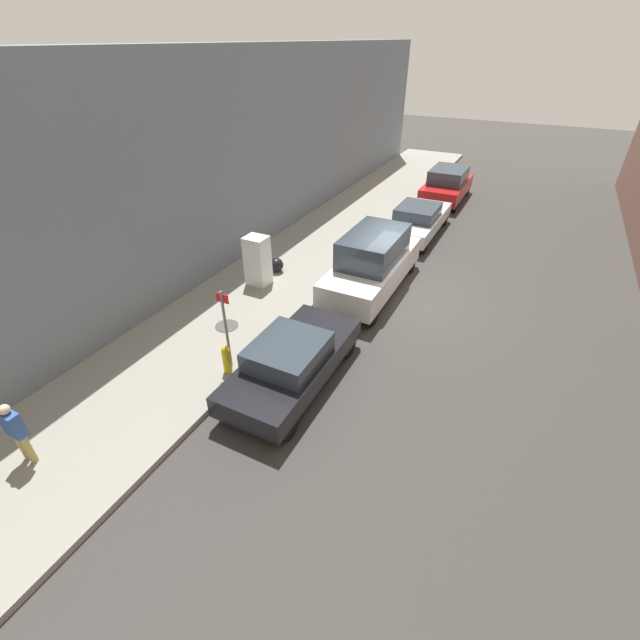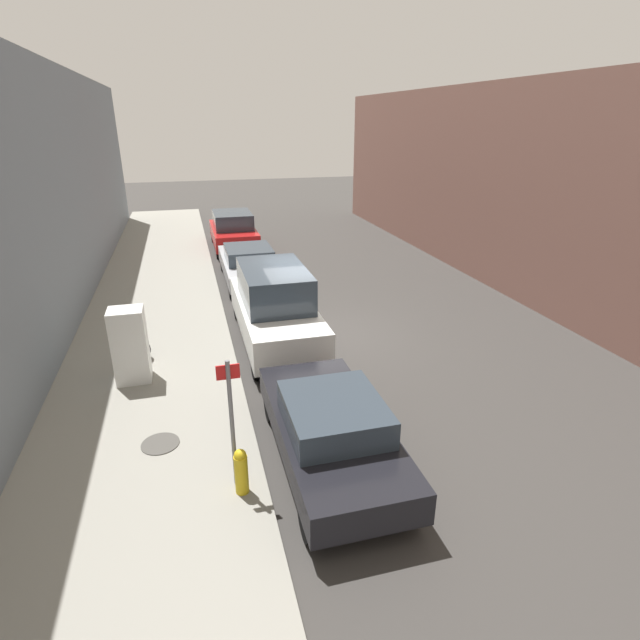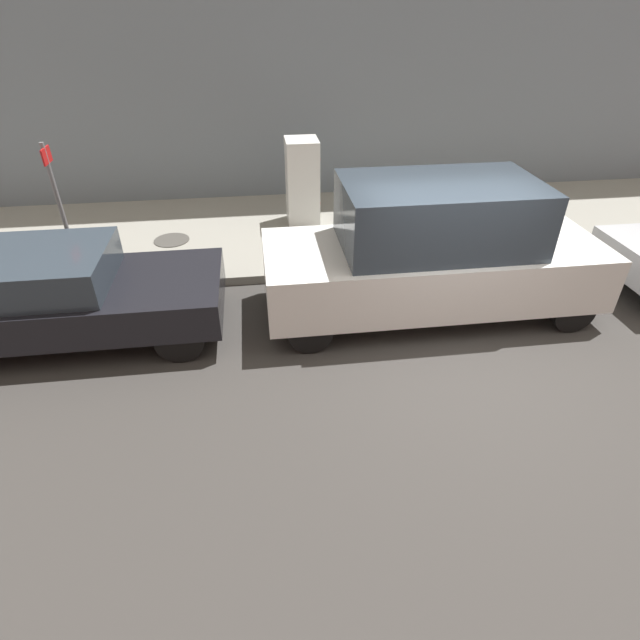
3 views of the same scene
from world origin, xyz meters
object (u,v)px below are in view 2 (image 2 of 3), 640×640
object	(u,v)px
parked_sedan_dark	(331,429)
parked_suv_red	(233,230)
street_sign_post	(231,417)
parked_sedan_silver	(249,263)
fire_hydrant	(241,471)
parked_van_white	(275,306)
discarded_refrigerator	(130,345)
trash_bag	(140,350)

from	to	relation	value
parked_sedan_dark	parked_suv_red	world-z (taller)	parked_suv_red
street_sign_post	parked_sedan_silver	world-z (taller)	street_sign_post
fire_hydrant	parked_van_white	bearing A→B (deg)	74.71
parked_suv_red	parked_sedan_silver	bearing A→B (deg)	-90.00
fire_hydrant	parked_sedan_dark	size ratio (longest dim) A/B	0.18
parked_sedan_dark	parked_sedan_silver	size ratio (longest dim) A/B	0.93
street_sign_post	parked_sedan_silver	distance (m)	11.58
street_sign_post	discarded_refrigerator	bearing A→B (deg)	114.31
street_sign_post	fire_hydrant	size ratio (longest dim) A/B	2.80
parked_sedan_silver	parked_suv_red	bearing A→B (deg)	90.00
parked_sedan_dark	parked_van_white	distance (m)	5.51
fire_hydrant	parked_sedan_silver	bearing A→B (deg)	81.94
parked_suv_red	street_sign_post	bearing A→B (deg)	-95.82
street_sign_post	fire_hydrant	bearing A→B (deg)	-72.54
parked_sedan_dark	parked_sedan_silver	distance (m)	11.12
trash_bag	parked_sedan_dark	distance (m)	6.07
parked_sedan_silver	parked_suv_red	xyz separation A→B (m)	(-0.00, 5.48, 0.14)
parked_van_white	parked_sedan_silver	size ratio (longest dim) A/B	1.07
trash_bag	parked_suv_red	size ratio (longest dim) A/B	0.12
parked_van_white	parked_sedan_silver	bearing A→B (deg)	90.00
discarded_refrigerator	parked_sedan_dark	size ratio (longest dim) A/B	0.39
street_sign_post	trash_bag	size ratio (longest dim) A/B	4.27
discarded_refrigerator	trash_bag	bearing A→B (deg)	86.35
street_sign_post	parked_sedan_silver	size ratio (longest dim) A/B	0.48
street_sign_post	fire_hydrant	xyz separation A→B (m)	(0.07, -0.23, -0.87)
parked_sedan_dark	trash_bag	bearing A→B (deg)	125.79
trash_bag	street_sign_post	bearing A→B (deg)	-70.78
fire_hydrant	parked_sedan_silver	size ratio (longest dim) A/B	0.17
fire_hydrant	trash_bag	size ratio (longest dim) A/B	1.53
trash_bag	parked_van_white	bearing A→B (deg)	9.38
street_sign_post	parked_sedan_silver	bearing A→B (deg)	81.42
parked_van_white	discarded_refrigerator	bearing A→B (deg)	-155.68
parked_van_white	parked_suv_red	world-z (taller)	parked_van_white
street_sign_post	parked_suv_red	xyz separation A→B (m)	(1.72, 16.91, -0.57)
fire_hydrant	parked_van_white	size ratio (longest dim) A/B	0.16
parked_sedan_dark	discarded_refrigerator	bearing A→B (deg)	133.02
street_sign_post	fire_hydrant	world-z (taller)	street_sign_post
trash_bag	parked_sedan_dark	size ratio (longest dim) A/B	0.12
fire_hydrant	parked_suv_red	size ratio (longest dim) A/B	0.18
discarded_refrigerator	parked_sedan_dark	xyz separation A→B (m)	(3.61, -3.87, -0.31)
street_sign_post	parked_sedan_dark	xyz separation A→B (m)	(1.72, 0.31, -0.72)
parked_sedan_dark	parked_van_white	bearing A→B (deg)	90.00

